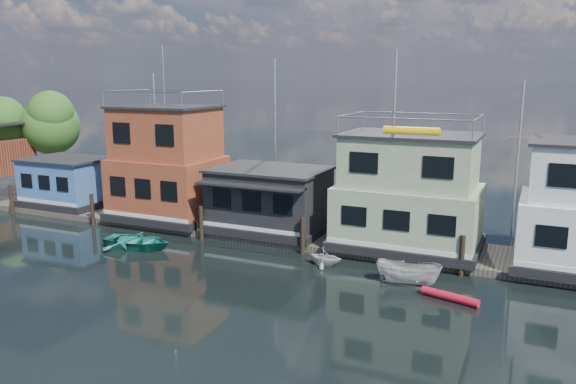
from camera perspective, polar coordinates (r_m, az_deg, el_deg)
The scene contains 12 objects.
ground at distance 27.11m, azimuth -12.33°, elevation -10.81°, with size 160.00×160.00×0.00m, color black.
dock at distance 36.77m, azimuth -1.13°, elevation -4.17°, with size 48.00×5.00×0.40m, color #595147.
houseboat_blue at distance 46.80m, azimuth -21.45°, elevation 0.97°, with size 6.40×4.90×3.66m.
houseboat_red at distance 40.26m, azimuth -12.15°, elevation 2.65°, with size 7.40×5.90×11.86m.
houseboat_dark at distance 36.43m, azimuth -1.87°, elevation -0.73°, with size 7.40×6.10×4.06m.
houseboat_green at distance 33.30m, azimuth 12.16°, elevation -0.18°, with size 8.40×5.90×7.03m.
pilings at distance 34.27m, azimuth -3.66°, elevation -3.82°, with size 42.28×0.28×2.20m.
background_masts at distance 39.62m, azimuth 8.87°, elevation 4.74°, with size 36.40×0.16×12.00m.
dinghy_white at distance 31.14m, azimuth 3.77°, elevation -6.56°, with size 1.68×1.94×1.02m, color silver.
dinghy_teal at distance 35.31m, azimuth -15.02°, elevation -4.84°, with size 3.06×4.28×0.89m, color teal.
motorboat at distance 28.82m, azimuth 12.12°, elevation -8.06°, with size 1.25×3.32×1.28m, color silver.
red_kayak at distance 27.56m, azimuth 16.12°, elevation -10.18°, with size 0.40×0.40×2.74m, color red.
Camera 1 is at (15.29, -19.90, 10.25)m, focal length 35.00 mm.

